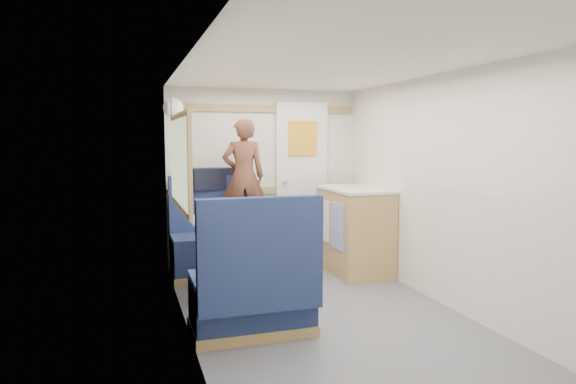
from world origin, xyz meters
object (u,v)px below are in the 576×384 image
object	(u,v)px
tumbler_left	(208,220)
dinette_table	(230,238)
galley_counter	(354,230)
bread_loaf	(246,210)
tray	(257,224)
pepper_grinder	(233,217)
duffel_bag	(212,178)
cheese_block	(235,220)
beer_glass	(248,211)
bench_far	(214,248)
dome_light	(173,108)
wine_glass	(233,207)
bench_near	(254,295)
orange_fruit	(259,216)
tumbler_right	(226,215)
person	(244,176)

from	to	relation	value
tumbler_left	dinette_table	bearing A→B (deg)	40.48
galley_counter	bread_loaf	world-z (taller)	galley_counter
tray	pepper_grinder	size ratio (longest dim) A/B	3.85
duffel_bag	cheese_block	distance (m)	1.33
beer_glass	bench_far	bearing A→B (deg)	109.59
duffel_bag	pepper_grinder	xyz separation A→B (m)	(-0.02, -1.22, -0.24)
dome_light	wine_glass	size ratio (longest dim) A/B	1.19
bench_near	bread_loaf	distance (m)	1.28
bread_loaf	bench_far	bearing A→B (deg)	111.16
dinette_table	beer_glass	world-z (taller)	beer_glass
bench_near	orange_fruit	size ratio (longest dim) A/B	13.36
dome_light	wine_glass	xyz separation A→B (m)	(0.42, -0.88, -0.91)
tumbler_right	bench_far	bearing A→B (deg)	87.82
pepper_grinder	galley_counter	bearing A→B (deg)	24.19
tumbler_right	pepper_grinder	world-z (taller)	tumbler_right
dinette_table	galley_counter	bearing A→B (deg)	20.54
bench_far	wine_glass	world-z (taller)	bench_far
duffel_bag	beer_glass	bearing A→B (deg)	-87.87
orange_fruit	cheese_block	xyz separation A→B (m)	(-0.21, -0.03, -0.02)
bench_far	tumbler_left	xyz separation A→B (m)	(-0.22, -1.06, 0.47)
tumbler_right	bread_loaf	distance (m)	0.41
galley_counter	bench_far	bearing A→B (deg)	167.90
dinette_table	bench_near	distance (m)	0.90
dome_light	cheese_block	world-z (taller)	dome_light
wine_glass	tumbler_right	bearing A→B (deg)	171.40
galley_counter	tumbler_right	distance (m)	1.64
orange_fruit	tumbler_left	size ratio (longest dim) A/B	0.78
bench_far	cheese_block	world-z (taller)	bench_far
dinette_table	cheese_block	bearing A→B (deg)	-86.72
bench_far	tray	xyz separation A→B (m)	(0.17, -1.16, 0.43)
pepper_grinder	person	bearing A→B (deg)	71.73
orange_fruit	tumbler_right	bearing A→B (deg)	153.58
tray	tumbler_left	distance (m)	0.41
orange_fruit	tumbler_right	xyz separation A→B (m)	(-0.26, 0.13, 0.00)
bench_far	dome_light	size ratio (longest dim) A/B	5.25
person	duffel_bag	size ratio (longest dim) A/B	2.58
bench_far	dome_light	distance (m)	1.50
dinette_table	pepper_grinder	size ratio (longest dim) A/B	9.36
tray	cheese_block	world-z (taller)	cheese_block
bench_far	person	world-z (taller)	person
person	wine_glass	size ratio (longest dim) A/B	7.18
person	bread_loaf	size ratio (longest dim) A/B	5.17
bench_near	tumbler_left	world-z (taller)	bench_near
bench_far	tumbler_left	size ratio (longest dim) A/B	10.44
cheese_block	beer_glass	world-z (taller)	beer_glass
tumbler_left	beer_glass	distance (m)	0.62
wine_glass	beer_glass	size ratio (longest dim) A/B	1.86
bench_near	person	world-z (taller)	person
wine_glass	pepper_grinder	bearing A→B (deg)	-101.97
duffel_bag	pepper_grinder	bearing A→B (deg)	-101.09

